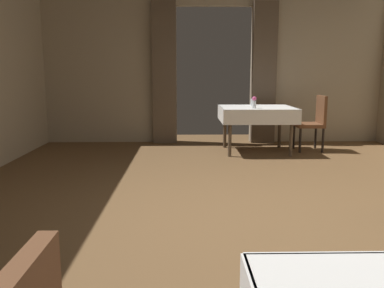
{
  "coord_description": "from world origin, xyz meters",
  "views": [
    {
      "loc": [
        -0.56,
        -3.47,
        1.3
      ],
      "look_at": [
        -0.48,
        0.53,
        0.6
      ],
      "focal_mm": 37.75,
      "sensor_mm": 36.0,
      "label": 1
    }
  ],
  "objects_px": {
    "flower_vase_mid": "(254,102)",
    "glass_mid_b": "(252,102)",
    "chair_mid_right": "(314,120)",
    "dining_table_mid": "(257,112)"
  },
  "relations": [
    {
      "from": "flower_vase_mid",
      "to": "glass_mid_b",
      "type": "bearing_deg",
      "value": 83.38
    },
    {
      "from": "dining_table_mid",
      "to": "flower_vase_mid",
      "type": "height_order",
      "value": "flower_vase_mid"
    },
    {
      "from": "dining_table_mid",
      "to": "flower_vase_mid",
      "type": "bearing_deg",
      "value": -110.07
    },
    {
      "from": "flower_vase_mid",
      "to": "glass_mid_b",
      "type": "distance_m",
      "value": 0.53
    },
    {
      "from": "dining_table_mid",
      "to": "glass_mid_b",
      "type": "bearing_deg",
      "value": 95.92
    },
    {
      "from": "dining_table_mid",
      "to": "chair_mid_right",
      "type": "distance_m",
      "value": 1.0
    },
    {
      "from": "dining_table_mid",
      "to": "chair_mid_right",
      "type": "relative_size",
      "value": 1.29
    },
    {
      "from": "chair_mid_right",
      "to": "glass_mid_b",
      "type": "height_order",
      "value": "chair_mid_right"
    },
    {
      "from": "flower_vase_mid",
      "to": "dining_table_mid",
      "type": "bearing_deg",
      "value": 69.93
    },
    {
      "from": "flower_vase_mid",
      "to": "glass_mid_b",
      "type": "relative_size",
      "value": 1.61
    }
  ]
}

